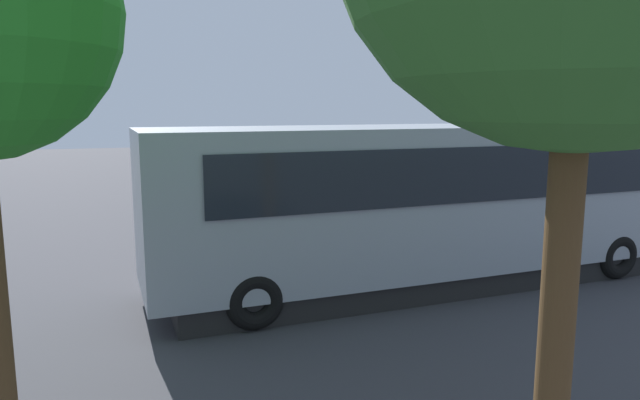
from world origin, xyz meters
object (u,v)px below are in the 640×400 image
object	(u,v)px
spectator_far_left	(409,211)
spectator_left	(374,216)
traffic_cone	(286,209)
spectator_right	(306,217)
parked_motorcycle_silver	(486,232)
tour_bus	(428,206)
stunt_motorcycle	(254,192)
spectator_centre	(335,218)

from	to	relation	value
spectator_far_left	spectator_left	distance (m)	1.00
spectator_far_left	traffic_cone	world-z (taller)	spectator_far_left
spectator_far_left	traffic_cone	distance (m)	5.58
traffic_cone	spectator_right	bearing A→B (deg)	79.57
parked_motorcycle_silver	tour_bus	bearing A→B (deg)	35.39
spectator_far_left	spectator_left	world-z (taller)	spectator_far_left
spectator_far_left	stunt_motorcycle	bearing A→B (deg)	-54.58
tour_bus	stunt_motorcycle	xyz separation A→B (m)	(2.11, -6.94, -0.61)
spectator_far_left	spectator_left	bearing A→B (deg)	4.76
spectator_left	spectator_right	distance (m)	1.76
spectator_far_left	stunt_motorcycle	world-z (taller)	stunt_motorcycle
spectator_left	stunt_motorcycle	bearing A→B (deg)	-64.81
spectator_right	stunt_motorcycle	world-z (taller)	stunt_motorcycle
spectator_centre	traffic_cone	world-z (taller)	spectator_centre
traffic_cone	spectator_left	bearing A→B (deg)	98.36
spectator_right	parked_motorcycle_silver	xyz separation A→B (m)	(-4.57, 0.62, -0.57)
spectator_right	parked_motorcycle_silver	distance (m)	4.65
spectator_far_left	parked_motorcycle_silver	size ratio (longest dim) A/B	0.83
spectator_right	stunt_motorcycle	size ratio (longest dim) A/B	0.92
spectator_left	spectator_centre	world-z (taller)	spectator_centre
spectator_right	stunt_motorcycle	xyz separation A→B (m)	(0.31, -4.35, -0.01)
spectator_left	spectator_centre	size ratio (longest dim) A/B	0.99
parked_motorcycle_silver	stunt_motorcycle	xyz separation A→B (m)	(4.88, -4.97, 0.56)
tour_bus	parked_motorcycle_silver	size ratio (longest dim) A/B	5.53
spectator_left	traffic_cone	size ratio (longest dim) A/B	2.63
tour_bus	spectator_centre	xyz separation A→B (m)	(1.06, -2.58, -0.66)
tour_bus	spectator_right	distance (m)	3.21
spectator_left	traffic_cone	bearing A→B (deg)	-81.64
parked_motorcycle_silver	traffic_cone	size ratio (longest dim) A/B	3.26
spectator_far_left	stunt_motorcycle	size ratio (longest dim) A/B	0.88
spectator_far_left	spectator_right	xyz separation A→B (m)	(2.75, 0.05, 0.04)
spectator_left	stunt_motorcycle	world-z (taller)	stunt_motorcycle
spectator_left	stunt_motorcycle	xyz separation A→B (m)	(2.06, -4.39, 0.06)
spectator_right	spectator_far_left	bearing A→B (deg)	-179.01
parked_motorcycle_silver	spectator_right	bearing A→B (deg)	-7.73
spectator_left	spectator_right	world-z (taller)	spectator_right
spectator_centre	parked_motorcycle_silver	bearing A→B (deg)	170.90
stunt_motorcycle	parked_motorcycle_silver	bearing A→B (deg)	134.47
spectator_right	parked_motorcycle_silver	bearing A→B (deg)	172.27
tour_bus	spectator_left	world-z (taller)	tour_bus
tour_bus	traffic_cone	bearing A→B (deg)	-83.98
tour_bus	stunt_motorcycle	distance (m)	7.28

